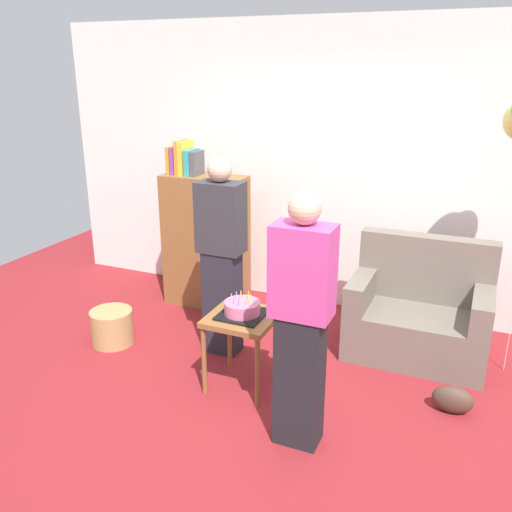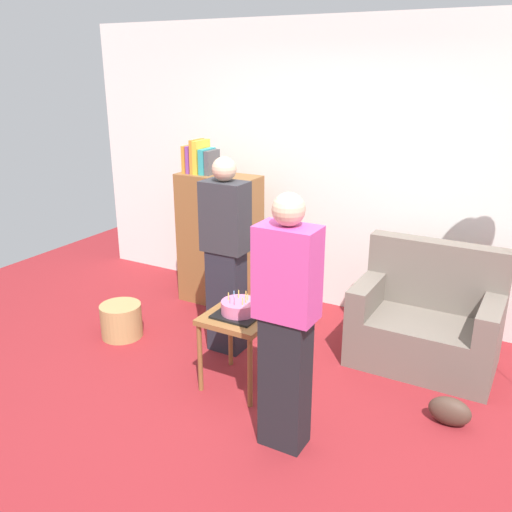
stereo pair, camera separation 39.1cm
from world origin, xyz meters
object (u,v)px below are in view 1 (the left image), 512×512
Objects in this scene: bookshelf at (205,239)px; wicker_basket at (112,327)px; birthday_cake at (242,309)px; handbag at (453,399)px; person_blowing_candles at (222,257)px; couch at (419,315)px; person_holding_cake at (301,323)px; side_table at (242,326)px.

wicker_basket is at bearing -107.99° from bookshelf.
birthday_cake is (0.96, -1.23, -0.05)m from bookshelf.
bookshelf reaches higher than wicker_basket.
handbag is (2.44, -0.96, -0.58)m from bookshelf.
wicker_basket is (-0.35, -1.07, -0.53)m from bookshelf.
person_blowing_candles reaches higher than bookshelf.
handbag is at bearing -65.25° from couch.
bookshelf is 5.78× the size of handbag.
handbag is (1.48, 0.26, -0.53)m from birthday_cake.
birthday_cake is 1.14× the size of handbag.
wicker_basket is 1.29× the size of handbag.
couch is 1.69m from person_blowing_candles.
person_holding_cake is (1.56, -1.67, 0.15)m from bookshelf.
wicker_basket is at bearing 173.24° from side_table.
couch is 0.67× the size of person_holding_cake.
handbag is (1.48, 0.26, -0.39)m from side_table.
person_holding_cake is 5.82× the size of handbag.
bookshelf is 2.28m from person_holding_cake.
couch reaches higher than wicker_basket.
bookshelf is 1.24m from wicker_basket.
handbag is at bearing -21.52° from bookshelf.
side_table is 0.66m from person_blowing_candles.
person_holding_cake reaches higher than wicker_basket.
bookshelf is 1.01m from person_blowing_candles.
person_holding_cake reaches higher than couch.
person_blowing_candles reaches higher than wicker_basket.
side_table is at bearing -137.46° from couch.
bookshelf is 1.57m from side_table.
side_table is 1.60× the size of wicker_basket.
side_table is at bearing -6.76° from wicker_basket.
side_table is at bearing -169.88° from handbag.
person_blowing_candles reaches higher than handbag.
side_table is at bearing -51.53° from person_blowing_candles.
wicker_basket is (-1.31, 0.16, -0.48)m from birthday_cake.
person_blowing_candles is at bearing 15.84° from wicker_basket.
person_holding_cake reaches higher than bookshelf.
person_blowing_candles is 1.00× the size of person_holding_cake.
bookshelf reaches higher than couch.
person_holding_cake is 1.35m from handbag.
person_holding_cake is 4.53× the size of wicker_basket.
birthday_cake is at bearing -51.38° from person_holding_cake.
side_table reaches higher than handbag.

